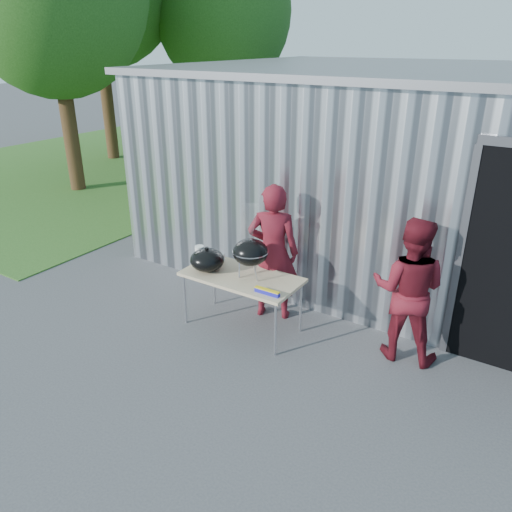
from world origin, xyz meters
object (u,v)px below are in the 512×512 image
Objects in this scene: person_bystander at (408,290)px; person_cook at (273,252)px; folding_table at (242,278)px; kettle_grill at (250,246)px.

person_cook is at bearing -6.93° from person_bystander.
folding_table is 0.57m from person_cook.
person_cook is at bearing 85.17° from kettle_grill.
kettle_grill is 0.51× the size of person_cook.
folding_table is at bearing -167.44° from kettle_grill.
person_bystander is (1.83, 0.49, -0.30)m from kettle_grill.
kettle_grill is at bearing 64.07° from person_cook.
person_cook reaches higher than kettle_grill.
person_cook is (0.16, 0.50, 0.21)m from folding_table.
person_cook reaches higher than person_bystander.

